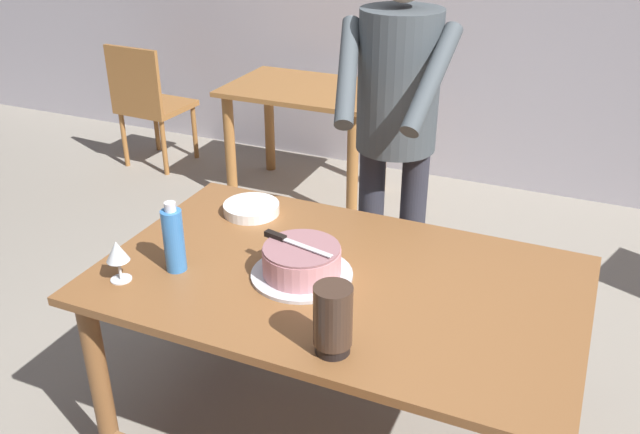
# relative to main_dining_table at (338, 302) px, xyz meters

# --- Properties ---
(main_dining_table) EXTENTS (1.59, 0.97, 0.75)m
(main_dining_table) POSITION_rel_main_dining_table_xyz_m (0.00, 0.00, 0.00)
(main_dining_table) COLOR brown
(main_dining_table) RESTS_ON ground_plane
(cake_on_platter) EXTENTS (0.34, 0.34, 0.11)m
(cake_on_platter) POSITION_rel_main_dining_table_xyz_m (-0.11, -0.05, 0.15)
(cake_on_platter) COLOR silver
(cake_on_platter) RESTS_ON main_dining_table
(cake_knife) EXTENTS (0.27, 0.08, 0.02)m
(cake_knife) POSITION_rel_main_dining_table_xyz_m (-0.18, -0.03, 0.22)
(cake_knife) COLOR silver
(cake_knife) RESTS_ON cake_on_platter
(plate_stack) EXTENTS (0.22, 0.22, 0.04)m
(plate_stack) POSITION_rel_main_dining_table_xyz_m (-0.49, 0.30, 0.12)
(plate_stack) COLOR white
(plate_stack) RESTS_ON main_dining_table
(wine_glass_near) EXTENTS (0.08, 0.08, 0.14)m
(wine_glass_near) POSITION_rel_main_dining_table_xyz_m (-0.65, -0.31, 0.21)
(wine_glass_near) COLOR silver
(wine_glass_near) RESTS_ON main_dining_table
(water_bottle) EXTENTS (0.07, 0.07, 0.25)m
(water_bottle) POSITION_rel_main_dining_table_xyz_m (-0.52, -0.18, 0.22)
(water_bottle) COLOR #387AC6
(water_bottle) RESTS_ON main_dining_table
(hurricane_lamp) EXTENTS (0.11, 0.11, 0.21)m
(hurricane_lamp) POSITION_rel_main_dining_table_xyz_m (0.13, -0.37, 0.21)
(hurricane_lamp) COLOR black
(hurricane_lamp) RESTS_ON main_dining_table
(person_cutting_cake) EXTENTS (0.46, 0.56, 1.72)m
(person_cutting_cake) POSITION_rel_main_dining_table_xyz_m (-0.04, 0.70, 0.43)
(person_cutting_cake) COLOR #2D2D38
(person_cutting_cake) RESTS_ON ground_plane
(background_table) EXTENTS (1.00, 0.70, 0.74)m
(background_table) POSITION_rel_main_dining_table_xyz_m (-1.04, 2.02, -0.07)
(background_table) COLOR #9E6633
(background_table) RESTS_ON ground_plane
(background_chair_0) EXTENTS (0.46, 0.46, 0.90)m
(background_chair_0) POSITION_rel_main_dining_table_xyz_m (-2.29, 2.01, -0.16)
(background_chair_0) COLOR #9E6633
(background_chair_0) RESTS_ON ground_plane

